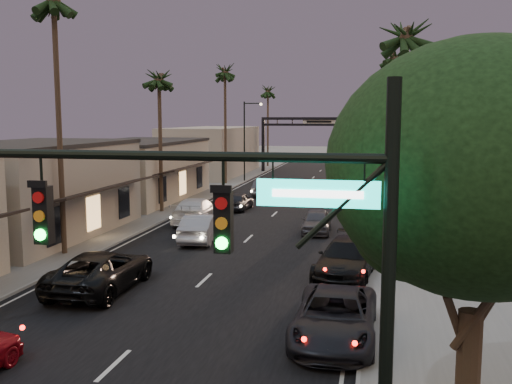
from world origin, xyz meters
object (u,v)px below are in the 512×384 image
at_px(streetlight_right, 371,140).
at_px(curbside_near, 335,317).
at_px(streetlight_left, 247,135).
at_px(arch, 319,131).
at_px(palm_lc, 159,73).
at_px(palm_ra, 406,28).
at_px(curbside_black, 347,258).
at_px(palm_rb, 394,53).
at_px(palm_far, 268,88).
at_px(palm_rc, 389,89).
at_px(oncoming_pickup, 101,271).
at_px(traffic_signal, 266,253).
at_px(corner_tree, 482,179).
at_px(oncoming_silver, 201,228).
at_px(palm_ld, 225,68).

distance_m(streetlight_right, curbside_near, 32.03).
distance_m(streetlight_right, streetlight_left, 18.99).
height_order(arch, palm_lc, palm_lc).
xyz_separation_m(palm_ra, curbside_black, (-2.40, -3.03, -10.59)).
height_order(palm_rb, palm_far, palm_rb).
relative_size(palm_rc, palm_far, 0.92).
distance_m(streetlight_left, palm_rb, 22.07).
bearing_deg(curbside_near, oncoming_pickup, 161.33).
bearing_deg(traffic_signal, palm_far, 100.70).
bearing_deg(corner_tree, oncoming_pickup, 144.96).
distance_m(streetlight_left, palm_ra, 37.87).
relative_size(palm_rc, curbside_near, 2.15).
bearing_deg(palm_ra, curbside_black, -128.36).
height_order(palm_rc, oncoming_pickup, palm_rc).
xyz_separation_m(corner_tree, palm_rc, (-0.88, 56.55, 4.49)).
height_order(streetlight_left, palm_ra, palm_ra).
bearing_deg(curbside_near, oncoming_silver, 123.42).
bearing_deg(palm_rc, palm_far, 140.36).
bearing_deg(palm_lc, streetlight_left, 85.63).
height_order(palm_ld, oncoming_silver, palm_ld).
relative_size(oncoming_pickup, oncoming_silver, 1.22).
bearing_deg(palm_rc, arch, 145.11).
relative_size(corner_tree, palm_lc, 0.72).
bearing_deg(palm_ld, palm_far, 89.25).
height_order(streetlight_left, oncoming_silver, streetlight_left).
bearing_deg(curbside_black, palm_lc, 142.38).
height_order(palm_ld, palm_rc, palm_ld).
bearing_deg(palm_far, streetlight_left, -86.05).
relative_size(arch, curbside_near, 2.68).
height_order(streetlight_left, palm_far, palm_far).
xyz_separation_m(palm_ra, palm_rc, (0.00, 40.00, -0.97)).
bearing_deg(streetlight_right, palm_lc, -149.89).
bearing_deg(palm_lc, oncoming_pickup, -75.98).
relative_size(palm_ra, oncoming_pickup, 2.18).
bearing_deg(palm_rb, arch, 108.30).
height_order(corner_tree, palm_lc, palm_lc).
distance_m(corner_tree, oncoming_silver, 23.34).
height_order(oncoming_pickup, curbside_black, curbside_black).
distance_m(arch, oncoming_pickup, 53.58).
bearing_deg(palm_lc, corner_tree, -57.66).
height_order(palm_ld, oncoming_pickup, palm_ld).
relative_size(palm_rc, oncoming_silver, 2.46).
relative_size(streetlight_right, palm_ra, 0.68).
height_order(curbside_near, curbside_black, curbside_black).
bearing_deg(palm_ra, oncoming_silver, 166.03).
height_order(oncoming_silver, curbside_near, oncoming_silver).
bearing_deg(arch, palm_rc, -34.89).
xyz_separation_m(streetlight_right, palm_ra, (1.68, -21.00, 6.11)).
bearing_deg(oncoming_silver, palm_far, -88.69).
relative_size(corner_tree, palm_ld, 0.62).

